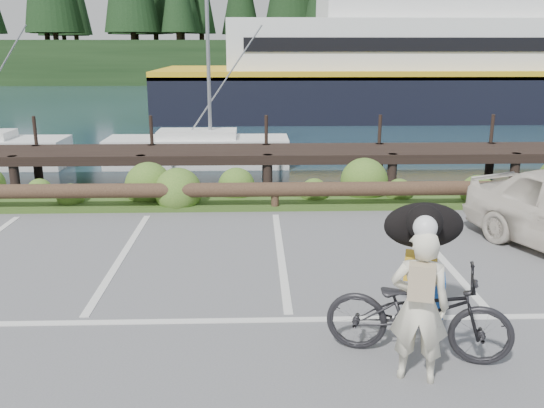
{
  "coord_description": "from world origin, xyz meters",
  "views": [
    {
      "loc": [
        -0.42,
        -6.96,
        3.32
      ],
      "look_at": [
        -0.17,
        1.11,
        1.1
      ],
      "focal_mm": 38.0,
      "sensor_mm": 36.0,
      "label": 1
    }
  ],
  "objects": [
    {
      "name": "ground",
      "position": [
        0.0,
        0.0,
        0.0
      ],
      "size": [
        72.0,
        72.0,
        0.0
      ],
      "primitive_type": "plane",
      "color": "#5B5B5E"
    },
    {
      "name": "harbor_backdrop",
      "position": [
        0.39,
        78.52,
        -0.0
      ],
      "size": [
        170.0,
        160.0,
        30.0
      ],
      "color": "#192F3C",
      "rests_on": "ground"
    },
    {
      "name": "vegetation_strip",
      "position": [
        0.0,
        5.3,
        0.05
      ],
      "size": [
        34.0,
        1.6,
        0.1
      ],
      "primitive_type": "cube",
      "color": "#3D5B21",
      "rests_on": "ground"
    },
    {
      "name": "log_rail",
      "position": [
        0.0,
        4.6,
        0.0
      ],
      "size": [
        32.0,
        0.3,
        0.6
      ],
      "primitive_type": null,
      "color": "#443021",
      "rests_on": "ground"
    },
    {
      "name": "bicycle",
      "position": [
        1.35,
        -1.29,
        0.53
      ],
      "size": [
        2.12,
        1.24,
        1.05
      ],
      "primitive_type": "imported",
      "rotation": [
        0.0,
        0.0,
        1.28
      ],
      "color": "black",
      "rests_on": "ground"
    },
    {
      "name": "cyclist",
      "position": [
        1.22,
        -1.74,
        0.81
      ],
      "size": [
        0.68,
        0.54,
        1.62
      ],
      "primitive_type": "imported",
      "rotation": [
        0.0,
        0.0,
        2.86
      ],
      "color": "#EBE4C7",
      "rests_on": "ground"
    },
    {
      "name": "dog",
      "position": [
        1.53,
        -0.67,
        1.32
      ],
      "size": [
        0.7,
        1.02,
        0.54
      ],
      "primitive_type": "ellipsoid",
      "rotation": [
        0.0,
        0.0,
        1.28
      ],
      "color": "black",
      "rests_on": "bicycle"
    }
  ]
}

